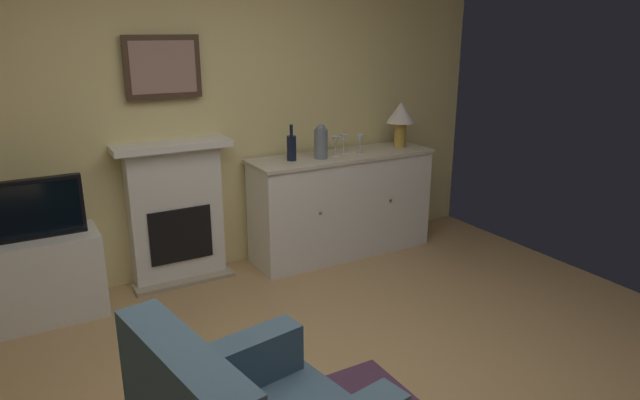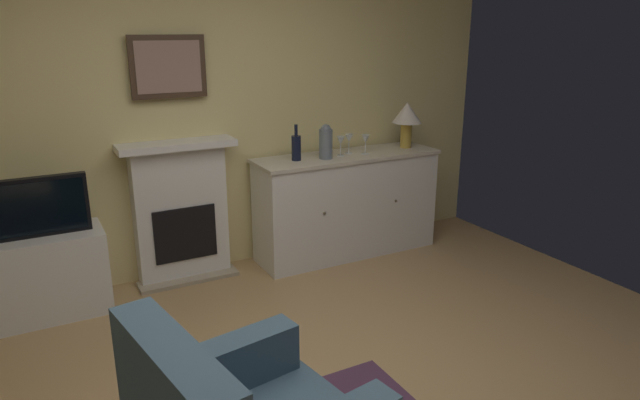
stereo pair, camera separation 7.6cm
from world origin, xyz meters
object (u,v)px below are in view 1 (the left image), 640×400
(framed_picture, at_px, (163,67))
(tv_set, at_px, (33,209))
(fireplace_unit, at_px, (176,212))
(table_lamp, at_px, (401,116))
(vase_decorative, at_px, (321,142))
(wine_bottle, at_px, (292,147))
(wine_glass_center, at_px, (344,139))
(wine_glass_left, at_px, (336,141))
(wine_glass_right, at_px, (360,139))
(tv_cabinet, at_px, (43,277))
(sideboard_cabinet, at_px, (342,204))

(framed_picture, bearing_deg, tv_set, -166.69)
(fireplace_unit, bearing_deg, table_lamp, -5.07)
(table_lamp, relative_size, vase_decorative, 1.42)
(fireplace_unit, height_order, wine_bottle, wine_bottle)
(wine_bottle, relative_size, wine_glass_center, 1.76)
(wine_bottle, relative_size, wine_glass_left, 1.76)
(vase_decorative, xyz_separation_m, tv_set, (-2.13, 0.04, -0.24))
(framed_picture, distance_m, wine_glass_left, 1.48)
(fireplace_unit, distance_m, wine_bottle, 1.03)
(framed_picture, height_order, wine_glass_right, framed_picture)
(framed_picture, distance_m, wine_glass_center, 1.57)
(framed_picture, relative_size, wine_glass_right, 3.33)
(fireplace_unit, relative_size, table_lamp, 2.75)
(wine_bottle, distance_m, wine_glass_center, 0.51)
(table_lamp, distance_m, wine_glass_left, 0.70)
(wine_glass_left, bearing_deg, table_lamp, 1.56)
(wine_glass_right, distance_m, tv_cabinet, 2.61)
(sideboard_cabinet, bearing_deg, vase_decorative, -168.16)
(vase_decorative, bearing_deg, framed_picture, 166.74)
(wine_glass_right, bearing_deg, wine_glass_center, 142.07)
(wine_glass_center, height_order, wine_glass_right, same)
(wine_glass_center, distance_m, wine_glass_right, 0.14)
(wine_glass_center, bearing_deg, tv_cabinet, -179.62)
(vase_decorative, bearing_deg, tv_set, 178.88)
(wine_glass_left, distance_m, wine_glass_center, 0.12)
(wine_bottle, distance_m, vase_decorative, 0.25)
(sideboard_cabinet, relative_size, vase_decorative, 5.76)
(wine_glass_left, xyz_separation_m, wine_glass_right, (0.22, -0.04, 0.00))
(fireplace_unit, distance_m, vase_decorative, 1.27)
(wine_glass_left, bearing_deg, fireplace_unit, 171.53)
(wine_glass_center, distance_m, tv_cabinet, 2.50)
(fireplace_unit, distance_m, wine_glass_left, 1.41)
(fireplace_unit, relative_size, wine_glass_left, 6.67)
(vase_decorative, relative_size, tv_cabinet, 0.37)
(fireplace_unit, distance_m, tv_cabinet, 1.02)
(fireplace_unit, xyz_separation_m, table_lamp, (2.00, -0.18, 0.62))
(sideboard_cabinet, bearing_deg, wine_glass_center, 45.55)
(tv_cabinet, bearing_deg, tv_set, -90.00)
(wine_glass_left, relative_size, tv_set, 0.27)
(framed_picture, distance_m, sideboard_cabinet, 1.85)
(table_lamp, bearing_deg, tv_set, -179.84)
(table_lamp, xyz_separation_m, wine_glass_center, (-0.57, 0.03, -0.16))
(wine_bottle, height_order, wine_glass_center, wine_bottle)
(tv_set, bearing_deg, fireplace_unit, 10.77)
(table_lamp, height_order, wine_glass_left, table_lamp)
(sideboard_cabinet, xyz_separation_m, wine_bottle, (-0.48, 0.01, 0.55))
(sideboard_cabinet, distance_m, tv_set, 2.39)
(wine_bottle, relative_size, vase_decorative, 1.03)
(tv_cabinet, bearing_deg, vase_decorative, -1.75)
(table_lamp, xyz_separation_m, vase_decorative, (-0.84, -0.05, -0.14))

